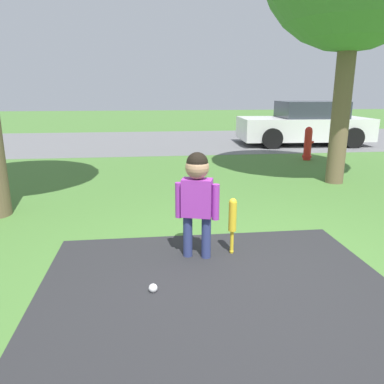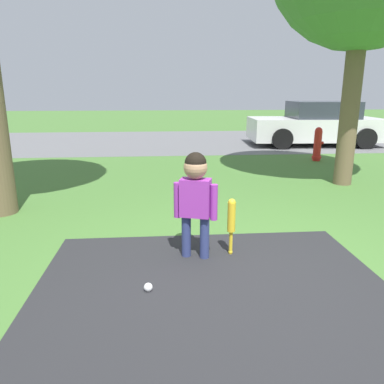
{
  "view_description": "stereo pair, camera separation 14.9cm",
  "coord_description": "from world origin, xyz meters",
  "px_view_note": "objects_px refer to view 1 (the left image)",
  "views": [
    {
      "loc": [
        -0.88,
        -2.96,
        1.59
      ],
      "look_at": [
        -0.42,
        0.83,
        0.56
      ],
      "focal_mm": 35.0,
      "sensor_mm": 36.0,
      "label": 1
    },
    {
      "loc": [
        -0.73,
        -2.98,
        1.59
      ],
      "look_at": [
        -0.42,
        0.83,
        0.56
      ],
      "focal_mm": 35.0,
      "sensor_mm": 36.0,
      "label": 2
    }
  ],
  "objects_px": {
    "child": "(197,191)",
    "fire_hydrant": "(308,144)",
    "sports_ball": "(153,288)",
    "parked_car": "(305,124)",
    "baseball_bat": "(233,218)"
  },
  "relations": [
    {
      "from": "child",
      "to": "parked_car",
      "type": "xyz_separation_m",
      "value": [
        4.38,
        7.7,
        -0.07
      ]
    },
    {
      "from": "parked_car",
      "to": "child",
      "type": "bearing_deg",
      "value": 63.63
    },
    {
      "from": "sports_ball",
      "to": "parked_car",
      "type": "xyz_separation_m",
      "value": [
        4.82,
        8.33,
        0.57
      ]
    },
    {
      "from": "parked_car",
      "to": "baseball_bat",
      "type": "bearing_deg",
      "value": 65.58
    },
    {
      "from": "sports_ball",
      "to": "child",
      "type": "bearing_deg",
      "value": 54.63
    },
    {
      "from": "child",
      "to": "fire_hydrant",
      "type": "height_order",
      "value": "child"
    },
    {
      "from": "fire_hydrant",
      "to": "parked_car",
      "type": "height_order",
      "value": "parked_car"
    },
    {
      "from": "sports_ball",
      "to": "parked_car",
      "type": "distance_m",
      "value": 9.64
    },
    {
      "from": "baseball_bat",
      "to": "parked_car",
      "type": "relative_size",
      "value": 0.15
    },
    {
      "from": "child",
      "to": "parked_car",
      "type": "height_order",
      "value": "parked_car"
    },
    {
      "from": "fire_hydrant",
      "to": "child",
      "type": "bearing_deg",
      "value": -123.4
    },
    {
      "from": "baseball_bat",
      "to": "sports_ball",
      "type": "bearing_deg",
      "value": -140.4
    },
    {
      "from": "baseball_bat",
      "to": "fire_hydrant",
      "type": "bearing_deg",
      "value": 59.34
    },
    {
      "from": "sports_ball",
      "to": "parked_car",
      "type": "height_order",
      "value": "parked_car"
    },
    {
      "from": "child",
      "to": "sports_ball",
      "type": "height_order",
      "value": "child"
    }
  ]
}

